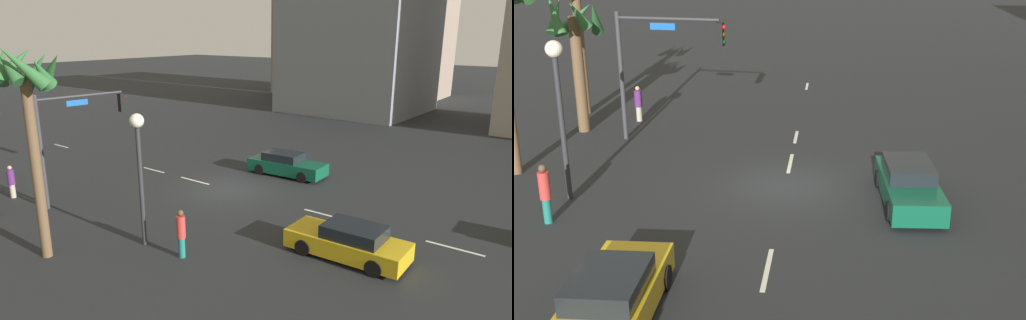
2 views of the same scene
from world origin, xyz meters
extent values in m
plane|color=#232628|center=(0.00, 0.00, 0.00)|extent=(220.00, 220.00, 0.00)
cube|color=silver|center=(-6.26, 0.00, 0.01)|extent=(2.38, 0.14, 0.01)
cube|color=silver|center=(2.43, 0.00, 0.01)|extent=(2.28, 0.14, 0.01)
cube|color=silver|center=(6.01, 0.00, 0.01)|extent=(1.86, 0.14, 0.01)
cube|color=silver|center=(16.58, 0.00, 0.01)|extent=(1.89, 0.14, 0.01)
cube|color=gold|center=(-8.97, 3.28, 0.51)|extent=(4.68, 1.93, 0.71)
cube|color=black|center=(-9.25, 3.27, 1.11)|extent=(2.27, 1.65, 0.49)
cylinder|color=black|center=(-7.56, 4.17, 0.32)|extent=(0.65, 0.24, 0.64)
cylinder|color=black|center=(-7.51, 2.47, 0.32)|extent=(0.65, 0.24, 0.64)
cube|color=#0F5138|center=(-1.20, -4.24, 0.53)|extent=(4.79, 2.01, 0.73)
cube|color=black|center=(-0.92, -4.22, 1.13)|extent=(2.34, 1.66, 0.48)
cylinder|color=black|center=(-2.60, -5.14, 0.32)|extent=(0.65, 0.26, 0.64)
cylinder|color=black|center=(-2.70, -3.51, 0.32)|extent=(0.65, 0.26, 0.64)
cylinder|color=black|center=(0.30, -4.97, 0.32)|extent=(0.65, 0.26, 0.64)
cylinder|color=black|center=(0.21, -3.34, 0.32)|extent=(0.65, 0.26, 0.64)
cylinder|color=#38383D|center=(5.04, 7.55, 2.79)|extent=(0.20, 0.20, 5.58)
cylinder|color=#38383D|center=(4.79, 5.32, 5.33)|extent=(0.61, 4.46, 0.12)
cube|color=black|center=(4.55, 3.10, 4.75)|extent=(0.35, 0.35, 0.95)
sphere|color=red|center=(4.53, 2.92, 5.05)|extent=(0.20, 0.20, 0.20)
sphere|color=#392605|center=(4.53, 2.92, 4.75)|extent=(0.20, 0.20, 0.20)
sphere|color=black|center=(4.53, 2.92, 4.45)|extent=(0.20, 0.20, 0.20)
cube|color=#1959B2|center=(4.82, 5.55, 5.01)|extent=(0.16, 1.10, 0.28)
cylinder|color=#2D2D33|center=(-1.93, 7.29, 2.42)|extent=(0.18, 0.18, 4.85)
sphere|color=#F2EACC|center=(-1.93, 7.29, 5.13)|extent=(0.56, 0.56, 0.56)
cylinder|color=#B2A58C|center=(7.96, 7.81, 0.36)|extent=(0.38, 0.38, 0.73)
cylinder|color=#59266B|center=(7.96, 7.81, 1.12)|extent=(0.51, 0.51, 0.79)
sphere|color=tan|center=(7.96, 7.81, 1.63)|extent=(0.21, 0.21, 0.21)
cylinder|color=#1E7266|center=(-3.96, 7.16, 0.41)|extent=(0.36, 0.36, 0.81)
cylinder|color=#BF3833|center=(-3.96, 7.16, 1.25)|extent=(0.47, 0.47, 0.88)
sphere|color=brown|center=(-3.96, 7.16, 1.82)|extent=(0.24, 0.24, 0.24)
cylinder|color=brown|center=(9.14, 10.94, 3.21)|extent=(0.43, 0.43, 6.41)
cylinder|color=brown|center=(6.00, 9.85, 2.62)|extent=(0.51, 0.51, 5.25)
cone|color=#2D6633|center=(6.79, 9.97, 5.15)|extent=(0.80, 1.64, 1.49)
cone|color=#2D6633|center=(6.11, 10.69, 5.25)|extent=(1.44, 0.73, 1.74)
cone|color=#2D6633|center=(5.26, 10.37, 5.40)|extent=(1.20, 1.37, 1.89)
cone|color=#2D6633|center=(5.50, 9.42, 5.36)|extent=(1.18, 1.25, 1.41)
cone|color=#2D6633|center=(6.23, 8.96, 5.17)|extent=(1.78, 0.97, 1.69)
camera|label=1|loc=(-16.24, 18.52, 8.41)|focal=32.98mm
camera|label=2|loc=(-21.51, -1.63, 8.43)|focal=44.88mm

